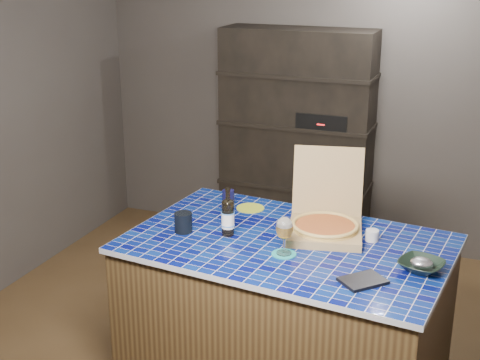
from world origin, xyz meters
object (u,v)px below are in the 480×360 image
at_px(pizza_box, 325,224).
at_px(wine_glass, 285,229).
at_px(dvd_case, 363,281).
at_px(kitchen_island, 286,317).
at_px(mead_bottle, 228,217).
at_px(bowl, 421,266).

height_order(pizza_box, wine_glass, pizza_box).
relative_size(wine_glass, dvd_case, 0.97).
bearing_deg(pizza_box, wine_glass, -123.11).
xyz_separation_m(kitchen_island, pizza_box, (0.16, 0.17, 0.51)).
distance_m(kitchen_island, dvd_case, 0.73).
bearing_deg(kitchen_island, dvd_case, -28.52).
bearing_deg(pizza_box, dvd_case, -69.98).
distance_m(mead_bottle, bowl, 1.02).
distance_m(pizza_box, dvd_case, 0.57).
relative_size(mead_bottle, dvd_case, 1.33).
xyz_separation_m(kitchen_island, dvd_case, (0.46, -0.32, 0.46)).
bearing_deg(dvd_case, mead_bottle, -157.03).
bearing_deg(kitchen_island, pizza_box, 52.51).
height_order(kitchen_island, bowl, bowl).
bearing_deg(bowl, dvd_case, -136.59).
height_order(pizza_box, dvd_case, pizza_box).
xyz_separation_m(pizza_box, bowl, (0.54, -0.26, -0.03)).
height_order(pizza_box, bowl, pizza_box).
distance_m(kitchen_island, bowl, 0.85).
height_order(mead_bottle, dvd_case, mead_bottle).
xyz_separation_m(mead_bottle, bowl, (1.02, -0.06, -0.08)).
distance_m(mead_bottle, wine_glass, 0.38).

